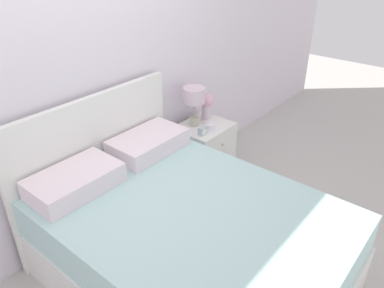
{
  "coord_description": "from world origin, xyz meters",
  "views": [
    {
      "loc": [
        -1.42,
        -2.16,
        2.13
      ],
      "look_at": [
        0.54,
        -0.53,
        0.71
      ],
      "focal_mm": 35.0,
      "sensor_mm": 36.0,
      "label": 1
    }
  ],
  "objects_px": {
    "bed": "(183,239)",
    "table_lamp": "(194,98)",
    "nightstand": "(204,151)",
    "flower_vase": "(207,104)",
    "teacup": "(211,127)",
    "alarm_clock": "(202,131)"
  },
  "relations": [
    {
      "from": "bed",
      "to": "table_lamp",
      "type": "height_order",
      "value": "bed"
    },
    {
      "from": "bed",
      "to": "nightstand",
      "type": "bearing_deg",
      "value": 31.85
    },
    {
      "from": "table_lamp",
      "to": "flower_vase",
      "type": "relative_size",
      "value": 1.46
    },
    {
      "from": "bed",
      "to": "nightstand",
      "type": "xyz_separation_m",
      "value": [
        1.08,
        0.67,
        -0.05
      ]
    },
    {
      "from": "teacup",
      "to": "alarm_clock",
      "type": "bearing_deg",
      "value": -178.33
    },
    {
      "from": "flower_vase",
      "to": "alarm_clock",
      "type": "distance_m",
      "value": 0.37
    },
    {
      "from": "table_lamp",
      "to": "nightstand",
      "type": "bearing_deg",
      "value": -62.74
    },
    {
      "from": "bed",
      "to": "teacup",
      "type": "height_order",
      "value": "bed"
    },
    {
      "from": "teacup",
      "to": "bed",
      "type": "bearing_deg",
      "value": -151.5
    },
    {
      "from": "table_lamp",
      "to": "teacup",
      "type": "distance_m",
      "value": 0.31
    },
    {
      "from": "bed",
      "to": "table_lamp",
      "type": "relative_size",
      "value": 5.26
    },
    {
      "from": "bed",
      "to": "flower_vase",
      "type": "bearing_deg",
      "value": 31.66
    },
    {
      "from": "nightstand",
      "to": "flower_vase",
      "type": "bearing_deg",
      "value": 30.19
    },
    {
      "from": "nightstand",
      "to": "flower_vase",
      "type": "distance_m",
      "value": 0.46
    },
    {
      "from": "alarm_clock",
      "to": "nightstand",
      "type": "bearing_deg",
      "value": 33.35
    },
    {
      "from": "nightstand",
      "to": "teacup",
      "type": "bearing_deg",
      "value": -105.32
    },
    {
      "from": "flower_vase",
      "to": "teacup",
      "type": "height_order",
      "value": "flower_vase"
    },
    {
      "from": "flower_vase",
      "to": "alarm_clock",
      "type": "bearing_deg",
      "value": -148.13
    },
    {
      "from": "nightstand",
      "to": "table_lamp",
      "type": "bearing_deg",
      "value": 117.26
    },
    {
      "from": "flower_vase",
      "to": "alarm_clock",
      "type": "xyz_separation_m",
      "value": [
        -0.3,
        -0.19,
        -0.11
      ]
    },
    {
      "from": "teacup",
      "to": "nightstand",
      "type": "bearing_deg",
      "value": 74.68
    },
    {
      "from": "nightstand",
      "to": "bed",
      "type": "bearing_deg",
      "value": -148.15
    }
  ]
}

